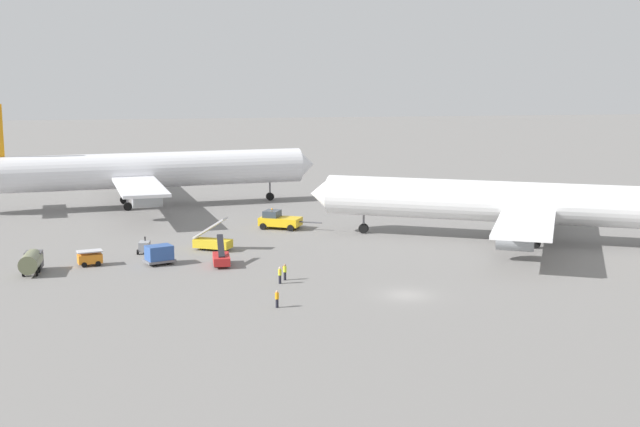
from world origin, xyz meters
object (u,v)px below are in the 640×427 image
(airliner_at_gate_left, at_px, (144,171))
(ground_crew_ramp_agent_by_cones, at_px, (285,272))
(airliner_being_pushed, at_px, (515,203))
(gse_baggage_cart_near_cluster, at_px, (90,258))
(gse_belt_loader_portside, at_px, (221,258))
(ground_crew_marshaller_foreground, at_px, (280,275))
(gse_stair_truck_yellow, at_px, (212,242))
(gse_gpu_cart_small, at_px, (145,247))
(pushback_tug, at_px, (279,220))
(ground_crew_wing_walker_right, at_px, (277,299))
(gse_container_dolly_flat, at_px, (159,254))
(gse_fuel_bowser_stubby, at_px, (32,261))

(airliner_at_gate_left, bearing_deg, ground_crew_ramp_agent_by_cones, -72.85)
(airliner_being_pushed, bearing_deg, gse_baggage_cart_near_cluster, -174.96)
(gse_belt_loader_portside, bearing_deg, airliner_being_pushed, 10.65)
(airliner_at_gate_left, bearing_deg, ground_crew_marshaller_foreground, -73.96)
(gse_baggage_cart_near_cluster, distance_m, gse_belt_loader_portside, 14.65)
(gse_stair_truck_yellow, xyz_separation_m, ground_crew_marshaller_foreground, (6.04, -17.57, -0.11))
(airliner_being_pushed, height_order, gse_baggage_cart_near_cluster, airliner_being_pushed)
(airliner_at_gate_left, distance_m, ground_crew_ramp_agent_by_cones, 53.74)
(ground_crew_ramp_agent_by_cones, bearing_deg, gse_gpu_cart_small, 133.13)
(pushback_tug, xyz_separation_m, gse_baggage_cart_near_cluster, (-23.52, -18.49, -0.30))
(gse_baggage_cart_near_cluster, xyz_separation_m, ground_crew_wing_walker_right, (18.54, -20.25, -0.02))
(airliner_at_gate_left, xyz_separation_m, ground_crew_ramp_agent_by_cones, (15.79, -51.14, -4.81))
(pushback_tug, relative_size, gse_container_dolly_flat, 2.24)
(gse_fuel_bowser_stubby, distance_m, ground_crew_ramp_agent_by_cones, 27.42)
(ground_crew_marshaller_foreground, bearing_deg, gse_belt_loader_portside, 120.86)
(gse_baggage_cart_near_cluster, distance_m, ground_crew_ramp_agent_by_cones, 22.97)
(airliner_being_pushed, relative_size, gse_stair_truck_yellow, 10.08)
(gse_container_dolly_flat, height_order, ground_crew_ramp_agent_by_cones, gse_container_dolly_flat)
(gse_stair_truck_yellow, xyz_separation_m, ground_crew_ramp_agent_by_cones, (6.73, -16.19, -0.14))
(pushback_tug, bearing_deg, gse_stair_truck_yellow, -127.72)
(pushback_tug, xyz_separation_m, ground_crew_wing_walker_right, (-4.98, -38.74, -0.32))
(gse_gpu_cart_small, height_order, gse_fuel_bowser_stubby, gse_fuel_bowser_stubby)
(pushback_tug, height_order, gse_fuel_bowser_stubby, pushback_tug)
(gse_stair_truck_yellow, relative_size, gse_fuel_bowser_stubby, 1.00)
(pushback_tug, height_order, gse_belt_loader_portside, gse_belt_loader_portside)
(gse_gpu_cart_small, bearing_deg, pushback_tug, 36.08)
(gse_stair_truck_yellow, height_order, ground_crew_ramp_agent_by_cones, gse_stair_truck_yellow)
(airliner_being_pushed, distance_m, ground_crew_wing_walker_right, 41.67)
(gse_gpu_cart_small, xyz_separation_m, ground_crew_marshaller_foreground, (14.09, -17.15, 0.12))
(ground_crew_marshaller_foreground, bearing_deg, ground_crew_wing_walker_right, -98.82)
(gse_container_dolly_flat, bearing_deg, airliner_being_pushed, 6.75)
(airliner_at_gate_left, distance_m, gse_belt_loader_portside, 44.73)
(pushback_tug, bearing_deg, gse_baggage_cart_near_cluster, -141.82)
(gse_container_dolly_flat, bearing_deg, ground_crew_marshaller_foreground, -41.64)
(airliner_at_gate_left, relative_size, gse_baggage_cart_near_cluster, 18.34)
(gse_belt_loader_portside, distance_m, gse_fuel_bowser_stubby, 20.24)
(airliner_being_pushed, xyz_separation_m, gse_gpu_cart_small, (-45.95, 1.02, -4.19))
(airliner_being_pushed, xyz_separation_m, gse_container_dolly_flat, (-44.13, -5.22, -3.81))
(gse_container_dolly_flat, xyz_separation_m, ground_crew_wing_walker_right, (10.92, -19.59, -0.33))
(gse_baggage_cart_near_cluster, relative_size, ground_crew_wing_walker_right, 1.86)
(pushback_tug, distance_m, gse_baggage_cart_near_cluster, 29.92)
(gse_stair_truck_yellow, bearing_deg, airliner_at_gate_left, 104.53)
(airliner_being_pushed, xyz_separation_m, pushback_tug, (-28.24, 13.93, -3.82))
(gse_gpu_cart_small, height_order, ground_crew_marshaller_foreground, gse_gpu_cart_small)
(pushback_tug, distance_m, gse_container_dolly_flat, 24.89)
(gse_fuel_bowser_stubby, bearing_deg, gse_container_dolly_flat, 8.67)
(gse_baggage_cart_near_cluster, relative_size, ground_crew_ramp_agent_by_cones, 1.79)
(gse_gpu_cart_small, height_order, ground_crew_ramp_agent_by_cones, gse_gpu_cart_small)
(airliner_at_gate_left, height_order, gse_belt_loader_portside, airliner_at_gate_left)
(gse_baggage_cart_near_cluster, xyz_separation_m, gse_fuel_bowser_stubby, (-5.79, -2.70, 0.47))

